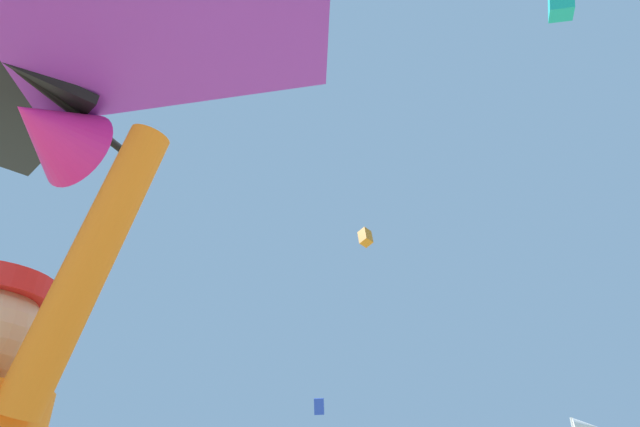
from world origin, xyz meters
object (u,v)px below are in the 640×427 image
(distant_kite_blue_high_right, at_px, (319,406))
(distant_kite_teal_far_center, at_px, (561,0))
(held_stunt_kite, at_px, (40,71))
(distant_kite_orange_low_left, at_px, (365,237))

(distant_kite_blue_high_right, xyz_separation_m, distant_kite_teal_far_center, (13.19, -20.89, 6.43))
(held_stunt_kite, xyz_separation_m, distant_kite_teal_far_center, (4.44, 9.69, 10.57))
(held_stunt_kite, distance_m, distant_kite_orange_low_left, 39.39)
(held_stunt_kite, height_order, distant_kite_teal_far_center, distant_kite_teal_far_center)
(distant_kite_orange_low_left, height_order, distant_kite_teal_far_center, distant_kite_orange_low_left)
(distant_kite_blue_high_right, bearing_deg, held_stunt_kite, -74.05)
(held_stunt_kite, relative_size, distant_kite_orange_low_left, 1.19)
(distant_kite_teal_far_center, bearing_deg, distant_kite_orange_low_left, 113.04)
(held_stunt_kite, distance_m, distant_kite_teal_far_center, 15.02)
(distant_kite_orange_low_left, bearing_deg, distant_kite_blue_high_right, -120.67)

